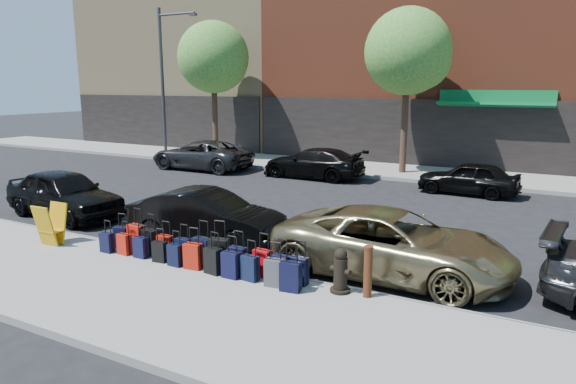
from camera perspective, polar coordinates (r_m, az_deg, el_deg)
The scene contains 40 objects.
ground at distance 15.69m, azimuth 1.19°, elevation -3.31°, with size 120.00×120.00×0.00m, color black.
sidewalk_near at distance 10.61m, azimuth -15.30°, elevation -10.94°, with size 60.00×4.00×0.15m, color gray.
sidewalk_far at distance 24.81m, azimuth 11.77°, elevation 2.28°, with size 60.00×4.00×0.15m, color gray.
curb_near at distance 12.04m, azimuth -8.65°, elevation -7.86°, with size 60.00×0.08×0.15m, color gray.
curb_far at distance 22.91m, azimuth 10.32°, elevation 1.55°, with size 60.00×0.08×0.15m, color gray.
building_left at distance 39.10m, azimuth -8.11°, elevation 17.47°, with size 15.00×12.12×16.00m.
tree_left at distance 28.47m, azimuth -8.06°, elevation 14.40°, with size 3.80×3.80×7.27m.
tree_center at distance 23.86m, azimuth 13.50°, elevation 14.70°, with size 3.80×3.80×7.27m.
streetlight at distance 29.74m, azimuth -13.53°, elevation 12.63°, with size 2.59×0.18×8.00m.
suitcase_front_0 at distance 13.29m, azimuth -17.99°, elevation -4.82°, with size 0.39×0.25×0.88m.
suitcase_front_1 at distance 12.91m, azimuth -16.45°, elevation -4.94°, with size 0.47×0.30×1.07m.
suitcase_front_2 at distance 12.60m, azimuth -15.07°, elevation -5.40°, with size 0.44×0.29×0.98m.
suitcase_front_3 at distance 12.29m, azimuth -13.46°, elevation -5.92°, with size 0.37×0.22×0.88m.
suitcase_front_4 at distance 12.01m, azimuth -11.55°, elevation -6.29°, with size 0.35×0.19×0.86m.
suitcase_front_5 at distance 11.63m, azimuth -9.48°, elevation -6.54°, with size 0.43×0.25×1.02m.
suitcase_front_6 at distance 11.42m, azimuth -7.67°, elevation -6.76°, with size 0.47×0.31×1.06m.
suitcase_front_7 at distance 11.07m, azimuth -5.62°, elevation -7.54°, with size 0.39×0.22×0.93m.
suitcase_front_8 at distance 10.86m, azimuth -2.85°, elevation -7.89°, with size 0.40×0.24×0.93m.
suitcase_front_9 at distance 10.56m, azimuth -0.79°, elevation -8.50°, with size 0.40×0.26×0.90m.
suitcase_front_10 at distance 10.45m, azimuth 1.20°, elevation -8.73°, with size 0.39×0.22×0.91m.
suitcase_back_0 at distance 13.11m, azimuth -19.47°, elevation -5.29°, with size 0.33×0.19×0.78m.
suitcase_back_1 at distance 12.82m, azimuth -17.72°, elevation -5.53°, with size 0.35×0.22×0.80m.
suitcase_back_2 at distance 12.47m, azimuth -16.04°, elevation -5.92°, with size 0.34×0.20×0.80m.
suitcase_back_3 at distance 12.07m, azimuth -14.05°, elevation -6.44°, with size 0.34×0.22×0.77m.
suitcase_back_4 at distance 11.73m, azimuth -12.42°, elevation -6.85°, with size 0.34×0.21×0.80m.
suitcase_back_5 at distance 11.47m, azimuth -10.50°, elevation -7.01°, with size 0.41×0.26×0.92m.
suitcase_back_6 at distance 11.12m, azimuth -8.30°, elevation -7.57°, with size 0.41×0.27×0.91m.
suitcase_back_7 at distance 10.84m, azimuth -6.35°, elevation -8.05°, with size 0.38×0.22×0.89m.
suitcase_back_8 at distance 10.67m, azimuth -4.23°, elevation -8.42°, with size 0.38×0.24×0.85m.
suitcase_back_9 at distance 10.35m, azimuth -1.51°, elevation -8.94°, with size 0.40×0.26×0.91m.
suitcase_back_10 at distance 10.11m, azimuth 0.29°, elevation -9.37°, with size 0.42×0.28×0.95m.
fire_hydrant at distance 10.08m, azimuth 5.85°, elevation -8.83°, with size 0.46×0.40×0.88m.
bollard at distance 9.89m, azimuth 8.88°, elevation -8.65°, with size 0.19×0.19×1.00m.
display_rack at distance 14.19m, azimuth -24.84°, elevation -3.33°, with size 0.59×0.65×1.03m.
car_near_0 at distance 17.53m, azimuth -23.58°, elevation -0.17°, with size 1.78×4.41×1.50m, color black.
car_near_1 at distance 13.64m, azimuth -9.00°, elevation -2.77°, with size 1.47×4.22×1.39m, color black.
car_near_2 at distance 11.42m, azimuth 11.54°, elevation -5.65°, with size 2.39×5.18×1.44m, color #908258.
car_far_0 at distance 25.61m, azimuth -9.59°, elevation 4.10°, with size 2.37×5.13×1.43m, color #2F2F32.
car_far_1 at distance 22.89m, azimuth 2.82°, elevation 3.24°, with size 1.89×4.64×1.35m, color black.
car_far_2 at distance 20.60m, azimuth 19.41°, elevation 1.48°, with size 1.49×3.70×1.26m, color black.
Camera 1 is at (6.87, -13.49, 4.12)m, focal length 32.00 mm.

